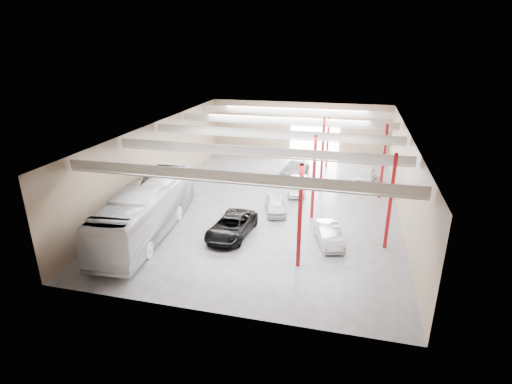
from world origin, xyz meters
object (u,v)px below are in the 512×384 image
at_px(car_right_near, 329,234).
at_px(car_right_far, 366,175).
at_px(coach_bus, 147,210).
at_px(car_row_c, 295,168).
at_px(car_row_b, 298,185).
at_px(black_sedan, 232,226).
at_px(car_row_a, 275,205).

bearing_deg(car_right_near, car_right_far, 62.12).
relative_size(coach_bus, car_row_c, 2.50).
relative_size(coach_bus, car_row_b, 2.98).
xyz_separation_m(car_row_b, car_right_near, (3.73, -9.86, -0.05)).
height_order(coach_bus, car_right_far, coach_bus).
xyz_separation_m(black_sedan, car_row_c, (2.44, 15.87, 0.01)).
xyz_separation_m(coach_bus, car_right_far, (16.36, 16.62, -1.18)).
height_order(car_row_b, car_right_far, car_row_b).
bearing_deg(car_row_b, car_right_near, -74.22).
bearing_deg(car_row_c, black_sedan, -90.05).
height_order(black_sedan, car_row_c, car_row_c).
relative_size(car_row_c, car_right_far, 1.26).
bearing_deg(car_right_far, car_right_near, -90.29).
relative_size(black_sedan, car_row_c, 1.03).
xyz_separation_m(car_row_a, car_right_near, (4.90, -4.66, 0.01)).
bearing_deg(car_row_b, car_row_a, -107.60).
distance_m(black_sedan, car_row_c, 16.05).
bearing_deg(car_row_b, coach_bus, -135.39).
distance_m(coach_bus, car_row_a, 10.80).
distance_m(car_row_a, car_right_near, 6.77).
distance_m(black_sedan, car_row_a, 5.70).
xyz_separation_m(black_sedan, car_right_far, (10.04, 15.49, -0.05)).
height_order(car_row_b, car_row_c, car_row_c).
bearing_deg(car_row_b, car_row_c, 96.06).
bearing_deg(car_row_b, car_right_far, 32.96).
bearing_deg(black_sedan, car_row_a, 70.36).
bearing_deg(black_sedan, coach_bus, -165.29).
xyz_separation_m(car_row_a, car_row_c, (0.10, 10.67, 0.11)).
relative_size(car_row_a, car_right_near, 0.95).
height_order(car_row_a, car_right_near, car_right_near).
xyz_separation_m(car_row_c, car_right_near, (4.80, -15.33, -0.09)).
height_order(car_row_a, car_right_far, car_right_far).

